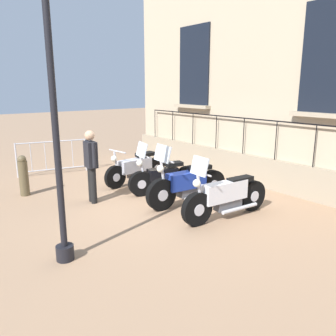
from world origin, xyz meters
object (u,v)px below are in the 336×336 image
at_px(crowd_barrier, 52,156).
at_px(pedestrian_standing, 91,162).
at_px(motorcycle_black, 164,177).
at_px(motorcycle_white, 226,197).
at_px(bollard, 24,175).
at_px(motorcycle_silver, 136,168).
at_px(lamppost, 52,87).
at_px(motorcycle_blue, 187,185).

relative_size(crowd_barrier, pedestrian_standing, 1.20).
relative_size(motorcycle_black, crowd_barrier, 0.93).
relative_size(motorcycle_white, bollard, 2.17).
distance_m(motorcycle_silver, motorcycle_white, 3.33).
xyz_separation_m(lamppost, crowd_barrier, (-1.81, -5.47, -2.10)).
bearing_deg(pedestrian_standing, motorcycle_black, 165.70).
bearing_deg(motorcycle_silver, motorcycle_black, 93.45).
relative_size(motorcycle_silver, motorcycle_white, 0.94).
bearing_deg(pedestrian_standing, crowd_barrier, -94.04).
bearing_deg(motorcycle_white, crowd_barrier, -75.50).
xyz_separation_m(motorcycle_black, pedestrian_standing, (1.76, -0.45, 0.56)).
bearing_deg(motorcycle_silver, motorcycle_blue, 88.99).
bearing_deg(motorcycle_blue, crowd_barrier, -73.12).
relative_size(motorcycle_black, pedestrian_standing, 1.12).
xyz_separation_m(motorcycle_silver, bollard, (2.81, -0.82, 0.08)).
height_order(crowd_barrier, pedestrian_standing, pedestrian_standing).
bearing_deg(lamppost, motorcycle_blue, -166.78).
bearing_deg(motorcycle_black, motorcycle_silver, -86.55).
distance_m(motorcycle_black, bollard, 3.50).
xyz_separation_m(motorcycle_silver, lamppost, (3.28, 2.97, 2.23)).
relative_size(motorcycle_white, pedestrian_standing, 1.30).
xyz_separation_m(motorcycle_white, pedestrian_standing, (1.73, -2.61, 0.51)).
distance_m(motorcycle_black, motorcycle_white, 2.16).
distance_m(motorcycle_black, motorcycle_blue, 1.05).
bearing_deg(motorcycle_blue, motorcycle_white, 93.95).
height_order(lamppost, bollard, lamppost).
xyz_separation_m(motorcycle_silver, motorcycle_black, (-0.07, 1.17, -0.02)).
distance_m(motorcycle_blue, motorcycle_white, 1.12).
bearing_deg(pedestrian_standing, lamppost, 54.87).
relative_size(lamppost, pedestrian_standing, 2.78).
distance_m(motorcycle_black, crowd_barrier, 3.98).
bearing_deg(crowd_barrier, motorcycle_white, 104.50).
bearing_deg(motorcycle_blue, bollard, -47.57).
height_order(motorcycle_white, lamppost, lamppost).
relative_size(motorcycle_black, motorcycle_blue, 0.88).
height_order(motorcycle_white, pedestrian_standing, pedestrian_standing).
distance_m(crowd_barrier, pedestrian_standing, 3.25).
bearing_deg(motorcycle_silver, crowd_barrier, -59.56).
bearing_deg(bollard, motorcycle_white, 124.46).
relative_size(motorcycle_blue, motorcycle_white, 0.98).
distance_m(lamppost, crowd_barrier, 6.13).
height_order(motorcycle_silver, motorcycle_blue, motorcycle_blue).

